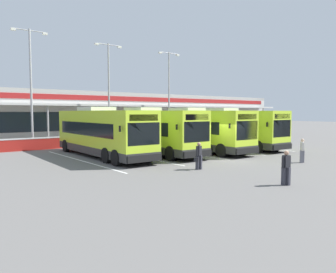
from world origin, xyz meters
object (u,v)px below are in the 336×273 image
Objects in this scene: lamp_post_centre at (109,86)px; coach_bus_leftmost at (102,133)px; pedestrian_with_handbag at (199,155)px; pedestrian_near_bin at (302,150)px; pedestrian_in_dark_coat at (286,167)px; coach_bus_centre at (194,130)px; coach_bus_right_centre at (228,129)px; lamp_post_east at (169,89)px; coach_bus_left_centre at (149,132)px; lamp_post_west at (31,81)px.

coach_bus_leftmost is at bearing -120.60° from lamp_post_centre.
pedestrian_with_handbag is at bearing -77.91° from coach_bus_leftmost.
pedestrian_near_bin is 22.53m from lamp_post_centre.
coach_bus_centre is at bearing 64.91° from pedestrian_in_dark_coat.
coach_bus_centre is at bearing -179.94° from coach_bus_right_centre.
lamp_post_east is at bearing -0.16° from lamp_post_centre.
lamp_post_centre reaches higher than pedestrian_with_handbag.
pedestrian_near_bin is at bearing -82.41° from lamp_post_centre.
coach_bus_left_centre is 7.54× the size of pedestrian_near_bin.
lamp_post_west is 1.00× the size of lamp_post_east.
coach_bus_leftmost is 14.50m from pedestrian_in_dark_coat.
pedestrian_with_handbag is (-6.37, -7.42, -0.93)m from coach_bus_centre.
lamp_post_east is (17.29, 1.30, 0.00)m from lamp_post_west.
pedestrian_with_handbag is 1.00× the size of pedestrian_in_dark_coat.
pedestrian_with_handbag is 20.55m from lamp_post_centre.
coach_bus_leftmost reaches higher than pedestrian_with_handbag.
pedestrian_in_dark_coat is (0.28, -5.58, 0.02)m from pedestrian_with_handbag.
coach_bus_left_centre is 4.28m from coach_bus_centre.
coach_bus_left_centre is at bearing 167.84° from coach_bus_centre.
coach_bus_centre is (4.18, -0.90, 0.00)m from coach_bus_left_centre.
lamp_post_west is (-4.34, 18.00, 5.43)m from pedestrian_with_handbag.
pedestrian_with_handbag is at bearing -123.85° from lamp_post_east.
lamp_post_east reaches higher than pedestrian_near_bin.
coach_bus_leftmost is at bearing -144.49° from lamp_post_east.
pedestrian_near_bin is (0.92, -9.77, -0.91)m from coach_bus_centre.
coach_bus_leftmost is 12.76m from coach_bus_right_centre.
coach_bus_right_centre is (8.64, -0.90, 0.00)m from coach_bus_left_centre.
pedestrian_near_bin is (-3.54, -9.77, -0.91)m from coach_bus_right_centre.
lamp_post_west is at bearing -175.70° from lamp_post_east.
lamp_post_west is 8.83m from lamp_post_centre.
coach_bus_right_centre is at bearing -34.91° from lamp_post_west.
lamp_post_east reaches higher than pedestrian_with_handbag.
pedestrian_with_handbag is at bearing -76.46° from lamp_post_west.
coach_bus_left_centre is 14.06m from pedestrian_in_dark_coat.
lamp_post_west is 1.00× the size of lamp_post_centre.
coach_bus_right_centre is 16.77m from pedestrian_in_dark_coat.
lamp_post_east is (8.55, -0.02, 0.00)m from lamp_post_centre.
lamp_post_west is at bearing 101.07° from pedestrian_in_dark_coat.
pedestrian_near_bin is (9.16, -11.08, -0.91)m from coach_bus_leftmost.
pedestrian_with_handbag is at bearing 162.16° from pedestrian_near_bin.
pedestrian_with_handbag is at bearing -104.72° from coach_bus_left_centre.
coach_bus_centre reaches higher than pedestrian_in_dark_coat.
coach_bus_leftmost is 14.40m from pedestrian_near_bin.
coach_bus_centre is 7.54× the size of pedestrian_with_handbag.
coach_bus_centre is 4.46m from coach_bus_right_centre.
coach_bus_left_centre and coach_bus_centre have the same top height.
lamp_post_west is (-2.47, 9.27, 4.50)m from coach_bus_leftmost.
lamp_post_west is (-4.61, 23.58, 5.42)m from pedestrian_in_dark_coat.
coach_bus_centre and coach_bus_right_centre have the same top height.
pedestrian_in_dark_coat is at bearing -78.93° from lamp_post_west.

